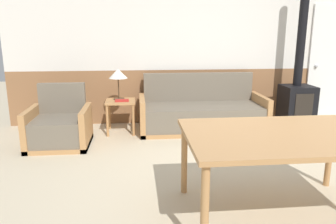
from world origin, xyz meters
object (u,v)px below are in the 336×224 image
couch (202,114)px  dining_table (282,141)px  table_lamp (118,75)px  side_table (121,107)px  wood_stove (298,91)px  armchair (60,128)px

couch → dining_table: 2.66m
table_lamp → side_table: bearing=-73.0°
dining_table → table_lamp: bearing=119.1°
couch → wood_stove: size_ratio=0.84×
couch → side_table: couch is taller
armchair → table_lamp: size_ratio=1.73×
wood_stove → couch: bearing=-179.2°
couch → table_lamp: (-1.33, 0.04, 0.65)m
table_lamp → couch: bearing=-1.9°
armchair → dining_table: armchair is taller
armchair → wood_stove: bearing=5.5°
wood_stove → armchair: bearing=-171.2°
table_lamp → armchair: bearing=-143.3°
couch → dining_table: couch is taller
side_table → dining_table: 2.98m
table_lamp → dining_table: size_ratio=0.30×
couch → side_table: (-1.31, -0.04, 0.16)m
table_lamp → wood_stove: wood_stove is taller
armchair → dining_table: bearing=-45.2°
couch → wood_stove: wood_stove is taller
wood_stove → table_lamp: bearing=179.6°
table_lamp → wood_stove: size_ratio=0.20×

